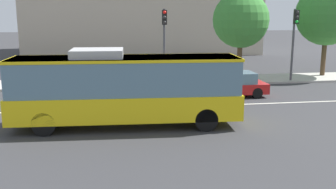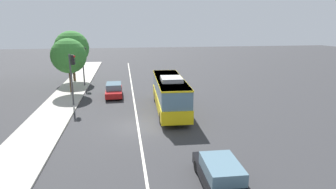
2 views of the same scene
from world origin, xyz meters
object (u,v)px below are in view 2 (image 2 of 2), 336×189
(street_tree_kerbside_right, at_px, (72,48))
(traffic_light_near_corner, at_px, (84,60))
(sedan_red, at_px, (114,90))
(transit_bus, at_px, (170,92))
(street_tree_kerbside_left, at_px, (69,56))
(traffic_light_mid_block, at_px, (72,71))
(sedan_black, at_px, (220,174))

(street_tree_kerbside_right, bearing_deg, traffic_light_near_corner, -150.37)
(sedan_red, bearing_deg, transit_bus, 39.04)
(street_tree_kerbside_left, bearing_deg, traffic_light_near_corner, -17.96)
(sedan_red, relative_size, street_tree_kerbside_right, 0.63)
(sedan_red, height_order, traffic_light_near_corner, traffic_light_near_corner)
(traffic_light_near_corner, bearing_deg, street_tree_kerbside_left, -104.01)
(traffic_light_near_corner, height_order, street_tree_kerbside_right, street_tree_kerbside_right)
(sedan_red, distance_m, traffic_light_mid_block, 5.83)
(traffic_light_near_corner, distance_m, traffic_light_mid_block, 9.27)
(sedan_red, xyz_separation_m, sedan_black, (-19.09, -5.72, 0.00))
(traffic_light_mid_block, xyz_separation_m, street_tree_kerbside_left, (5.70, 1.29, 0.87))
(sedan_red, bearing_deg, street_tree_kerbside_right, -148.40)
(sedan_red, xyz_separation_m, traffic_light_near_corner, (5.79, 3.86, 2.84))
(transit_bus, height_order, sedan_black, transit_bus)
(traffic_light_near_corner, bearing_deg, street_tree_kerbside_right, 123.59)
(transit_bus, distance_m, sedan_red, 8.46)
(transit_bus, bearing_deg, street_tree_kerbside_right, 38.25)
(sedan_red, bearing_deg, sedan_black, 16.05)
(sedan_black, height_order, street_tree_kerbside_left, street_tree_kerbside_left)
(transit_bus, distance_m, sedan_black, 12.69)
(traffic_light_near_corner, bearing_deg, sedan_black, -64.99)
(sedan_red, height_order, traffic_light_mid_block, traffic_light_mid_block)
(transit_bus, relative_size, sedan_black, 2.21)
(traffic_light_near_corner, xyz_separation_m, street_tree_kerbside_right, (3.50, 1.99, 1.24))
(sedan_black, xyz_separation_m, street_tree_kerbside_left, (21.32, 10.73, 3.71))
(traffic_light_near_corner, relative_size, street_tree_kerbside_right, 0.73)
(transit_bus, xyz_separation_m, traffic_light_mid_block, (2.98, 9.08, 1.75))
(traffic_light_near_corner, relative_size, traffic_light_mid_block, 1.00)
(sedan_black, relative_size, street_tree_kerbside_right, 0.64)
(traffic_light_near_corner, height_order, traffic_light_mid_block, same)
(sedan_red, bearing_deg, street_tree_kerbside_left, -114.51)
(street_tree_kerbside_left, bearing_deg, street_tree_kerbside_right, 6.75)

